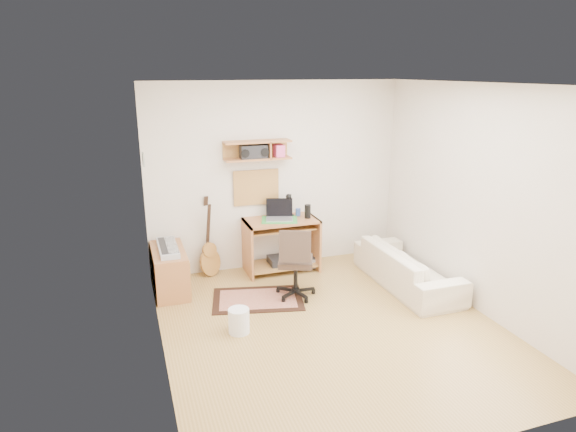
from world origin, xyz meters
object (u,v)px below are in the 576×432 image
object	(u,v)px
desk	(281,245)
cabinet	(169,270)
printer	(303,260)
sofa	(408,261)
task_chair	(296,261)

from	to	relation	value
desk	cabinet	world-z (taller)	desk
desk	printer	world-z (taller)	desk
printer	sofa	world-z (taller)	sofa
desk	sofa	world-z (taller)	desk
desk	sofa	distance (m)	1.73
task_chair	printer	world-z (taller)	task_chair
sofa	task_chair	bearing A→B (deg)	83.91
sofa	printer	bearing A→B (deg)	44.01
task_chair	cabinet	bearing A→B (deg)	176.97
desk	sofa	xyz separation A→B (m)	(1.40, -1.02, -0.03)
task_chair	sofa	bearing A→B (deg)	15.52
desk	printer	size ratio (longest dim) A/B	2.39
cabinet	printer	distance (m)	1.93
task_chair	sofa	world-z (taller)	task_chair
printer	desk	bearing A→B (deg)	-153.98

